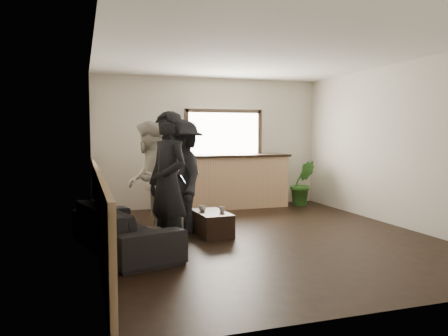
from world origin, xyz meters
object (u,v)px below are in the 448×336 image
object	(u,v)px
sofa	(124,228)
person_c	(182,177)
cup_a	(202,208)
potted_plant	(302,183)
bar_counter	(227,178)
person_d	(169,174)
person_a	(168,184)
person_b	(149,179)
cup_b	(222,209)
coffee_table	(212,223)

from	to	relation	value
sofa	person_c	xyz separation A→B (m)	(1.00, 0.79, 0.60)
cup_a	potted_plant	distance (m)	3.47
cup_a	sofa	bearing A→B (deg)	-154.13
bar_counter	person_d	xyz separation A→B (m)	(-1.52, -1.32, 0.24)
person_a	person_c	xyz separation A→B (m)	(0.46, 1.19, -0.03)
sofa	person_b	bearing A→B (deg)	-49.04
cup_b	potted_plant	distance (m)	3.38
bar_counter	person_c	distance (m)	2.53
bar_counter	cup_a	bearing A→B (deg)	-117.61
person_b	person_c	xyz separation A→B (m)	(0.55, 0.13, 0.01)
coffee_table	cup_b	world-z (taller)	cup_b
bar_counter	coffee_table	bearing A→B (deg)	-113.99
person_d	bar_counter	bearing A→B (deg)	-164.48
cup_b	person_d	bearing A→B (deg)	119.65
potted_plant	person_a	size ratio (longest dim) A/B	0.53
sofa	cup_b	world-z (taller)	sofa
person_b	person_c	distance (m)	0.57
bar_counter	person_b	size ratio (longest dim) A/B	1.50
cup_a	cup_b	xyz separation A→B (m)	(0.27, -0.19, 0.00)
cup_b	coffee_table	bearing A→B (deg)	155.08
sofa	cup_b	distance (m)	1.61
sofa	person_a	distance (m)	0.92
cup_a	person_a	distance (m)	1.37
coffee_table	person_c	distance (m)	0.88
bar_counter	sofa	xyz separation A→B (m)	(-2.45, -2.85, -0.33)
bar_counter	cup_a	size ratio (longest dim) A/B	24.34
coffee_table	person_d	xyz separation A→B (m)	(-0.48, 1.03, 0.70)
cup_b	person_b	xyz separation A→B (m)	(-1.10, 0.24, 0.49)
cup_b	bar_counter	bearing A→B (deg)	69.71
coffee_table	cup_a	distance (m)	0.28
sofa	person_a	world-z (taller)	person_a
cup_b	person_c	world-z (taller)	person_c
coffee_table	person_b	size ratio (longest dim) A/B	0.46
bar_counter	cup_a	distance (m)	2.53
person_d	sofa	bearing A→B (deg)	33.33
cup_a	person_b	distance (m)	0.97
potted_plant	coffee_table	bearing A→B (deg)	-142.31
bar_counter	cup_a	world-z (taller)	bar_counter
cup_a	person_a	world-z (taller)	person_a
cup_b	person_b	bearing A→B (deg)	167.88
coffee_table	person_a	xyz separation A→B (m)	(-0.86, -0.90, 0.76)
person_d	person_c	bearing A→B (deg)	70.50
person_a	person_c	distance (m)	1.28
cup_a	potted_plant	size ratio (longest dim) A/B	0.11
sofa	coffee_table	world-z (taller)	sofa
sofa	potted_plant	bearing A→B (deg)	-72.76
potted_plant	person_a	world-z (taller)	person_a
cup_b	person_b	size ratio (longest dim) A/B	0.05
bar_counter	person_c	world-z (taller)	bar_counter
cup_b	potted_plant	xyz separation A→B (m)	(2.58, 2.18, 0.09)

